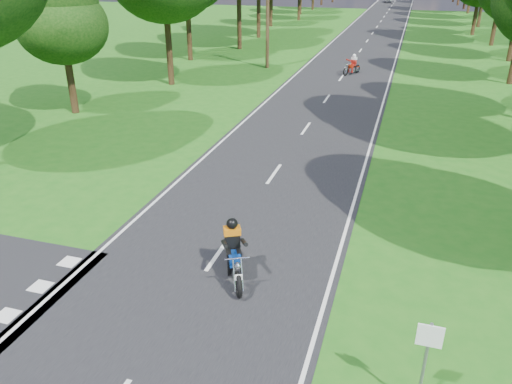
% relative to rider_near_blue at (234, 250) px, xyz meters
% --- Properties ---
extents(ground, '(160.00, 160.00, 0.00)m').
position_rel_rider_near_blue_xyz_m(ground, '(-0.82, -0.97, -0.84)').
color(ground, '#1B5A14').
rests_on(ground, ground).
extents(main_road, '(7.00, 140.00, 0.02)m').
position_rel_rider_near_blue_xyz_m(main_road, '(-0.82, 49.03, -0.83)').
color(main_road, black).
rests_on(main_road, ground).
extents(road_markings, '(7.40, 140.00, 0.01)m').
position_rel_rider_near_blue_xyz_m(road_markings, '(-0.96, 47.15, -0.82)').
color(road_markings, silver).
rests_on(road_markings, main_road).
extents(telegraph_pole, '(1.20, 0.26, 8.00)m').
position_rel_rider_near_blue_xyz_m(telegraph_pole, '(-6.82, 27.03, 3.23)').
color(telegraph_pole, '#382616').
rests_on(telegraph_pole, ground).
extents(road_sign, '(0.45, 0.07, 2.00)m').
position_rel_rider_near_blue_xyz_m(road_sign, '(4.68, -2.99, 0.50)').
color(road_sign, slate).
rests_on(road_sign, ground).
extents(rider_near_blue, '(1.48, 2.06, 1.64)m').
position_rel_rider_near_blue_xyz_m(rider_near_blue, '(0.00, 0.00, 0.00)').
color(rider_near_blue, navy).
rests_on(rider_near_blue, main_road).
extents(rider_far_red, '(1.31, 1.78, 1.43)m').
position_rel_rider_near_blue_xyz_m(rider_far_red, '(-0.30, 26.44, -0.11)').
color(rider_far_red, '#9A230B').
rests_on(rider_far_red, main_road).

